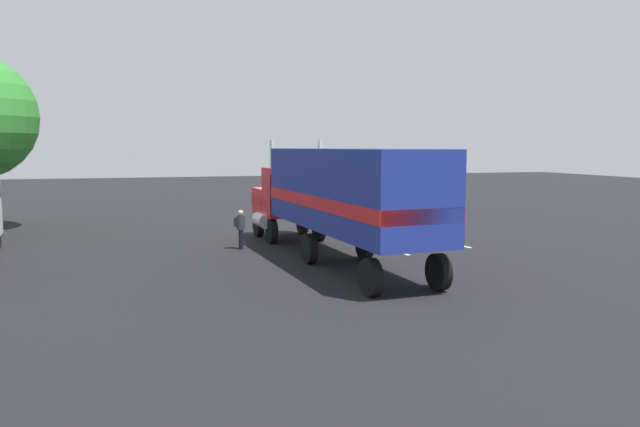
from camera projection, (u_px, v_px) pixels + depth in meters
name	position (u px, v px, depth m)	size (l,w,h in m)	color
ground_plane	(278.00, 236.00, 29.25)	(120.00, 120.00, 0.00)	black
lane_stripe_near	(383.00, 247.00, 25.96)	(4.40, 0.16, 0.01)	silver
lane_stripe_mid	(442.00, 241.00, 27.69)	(4.40, 0.16, 0.01)	silver
semi_truck	(336.00, 193.00, 22.47)	(14.29, 3.67, 4.50)	red
person_bystander	(240.00, 228.00, 25.30)	(0.34, 0.46, 1.63)	black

